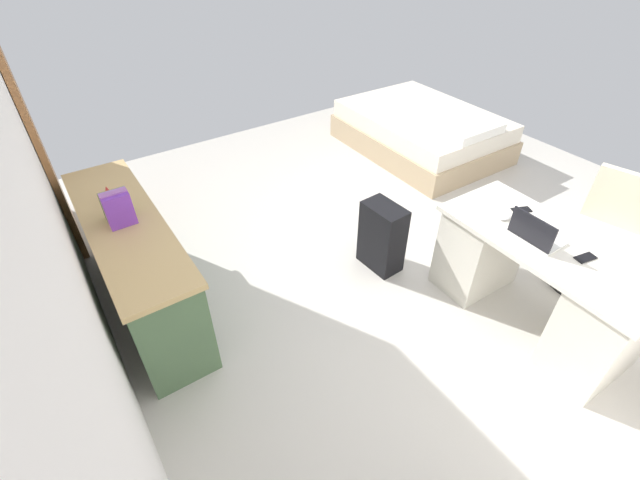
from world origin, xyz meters
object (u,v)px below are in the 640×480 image
(bed, at_px, (422,131))
(cell_phone_near_laptop, at_px, (586,258))
(desk, at_px, (536,281))
(figurine_small, at_px, (108,193))
(credenza, at_px, (138,264))
(computer_mouse, at_px, (505,217))
(cell_phone_by_mouse, at_px, (521,210))
(laptop, at_px, (535,234))
(office_chair, at_px, (601,239))
(suitcase_black, at_px, (382,237))

(bed, distance_m, cell_phone_near_laptop, 3.03)
(desk, relative_size, figurine_small, 13.24)
(credenza, bearing_deg, computer_mouse, -122.01)
(cell_phone_near_laptop, relative_size, cell_phone_by_mouse, 1.00)
(laptop, distance_m, computer_mouse, 0.27)
(computer_mouse, relative_size, cell_phone_near_laptop, 0.74)
(office_chair, xyz_separation_m, cell_phone_near_laptop, (-0.20, 0.77, 0.32))
(laptop, xyz_separation_m, cell_phone_by_mouse, (0.26, -0.23, -0.04))
(credenza, distance_m, cell_phone_near_laptop, 3.03)
(office_chair, height_order, suitcase_black, office_chair)
(office_chair, distance_m, cell_phone_near_laptop, 0.86)
(credenza, height_order, computer_mouse, credenza)
(laptop, bearing_deg, cell_phone_by_mouse, -42.28)
(office_chair, xyz_separation_m, laptop, (0.10, 0.88, 0.37))
(credenza, distance_m, suitcase_black, 1.91)
(desk, xyz_separation_m, office_chair, (-0.01, -0.79, 0.03))
(desk, height_order, office_chair, office_chair)
(office_chair, relative_size, suitcase_black, 1.57)
(desk, height_order, cell_phone_by_mouse, cell_phone_by_mouse)
(bed, xyz_separation_m, figurine_small, (-0.41, 3.63, 0.60))
(bed, xyz_separation_m, cell_phone_by_mouse, (-2.13, 1.21, 0.50))
(office_chair, bearing_deg, desk, 88.93)
(office_chair, bearing_deg, figurine_small, 55.90)
(desk, xyz_separation_m, laptop, (0.08, 0.09, 0.40))
(computer_mouse, bearing_deg, bed, -31.72)
(office_chair, distance_m, figurine_small, 3.73)
(credenza, height_order, cell_phone_near_laptop, credenza)
(computer_mouse, bearing_deg, figurine_small, 53.93)
(cell_phone_near_laptop, bearing_deg, laptop, 31.57)
(suitcase_black, bearing_deg, computer_mouse, -151.44)
(office_chair, height_order, credenza, office_chair)
(suitcase_black, xyz_separation_m, cell_phone_near_laptop, (-1.29, -0.51, 0.44))
(bed, height_order, figurine_small, figurine_small)
(desk, distance_m, cell_phone_near_laptop, 0.42)
(cell_phone_by_mouse, xyz_separation_m, figurine_small, (1.72, 2.42, 0.10))
(desk, distance_m, office_chair, 0.79)
(credenza, height_order, cell_phone_by_mouse, credenza)
(office_chair, bearing_deg, suitcase_black, 49.61)
(credenza, xyz_separation_m, bed, (0.73, -3.63, -0.15))
(laptop, xyz_separation_m, cell_phone_near_laptop, (-0.30, -0.11, -0.04))
(credenza, height_order, bed, credenza)
(credenza, xyz_separation_m, cell_phone_near_laptop, (-1.95, -2.30, 0.34))
(cell_phone_by_mouse, bearing_deg, credenza, 83.43)
(desk, height_order, computer_mouse, computer_mouse)
(computer_mouse, distance_m, cell_phone_by_mouse, 0.19)
(bed, distance_m, laptop, 2.84)
(bed, distance_m, cell_phone_by_mouse, 2.50)
(office_chair, bearing_deg, cell_phone_by_mouse, 61.16)
(desk, bearing_deg, cell_phone_by_mouse, -22.85)
(laptop, bearing_deg, credenza, 52.86)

